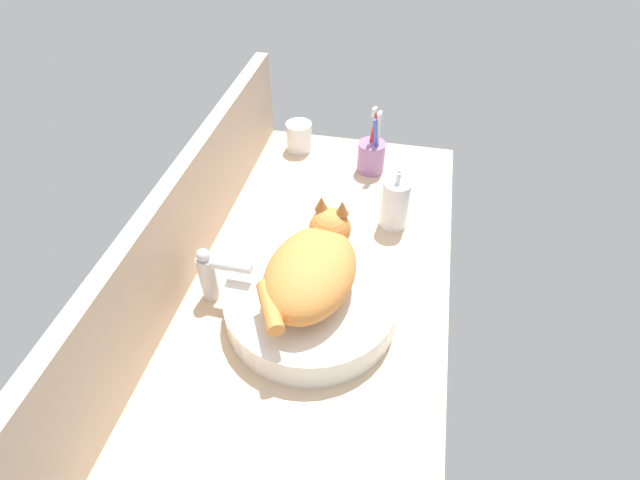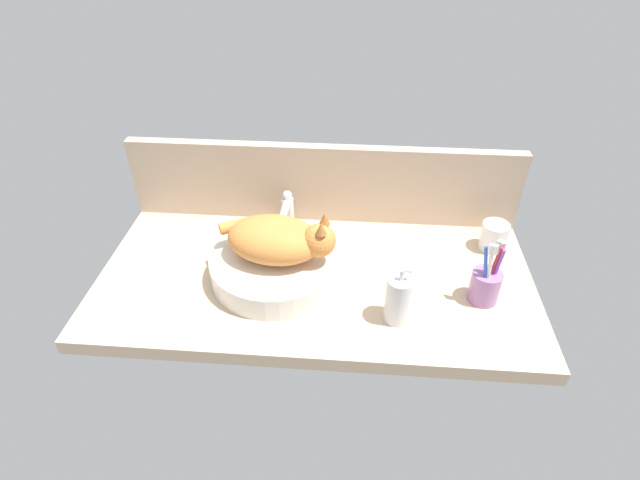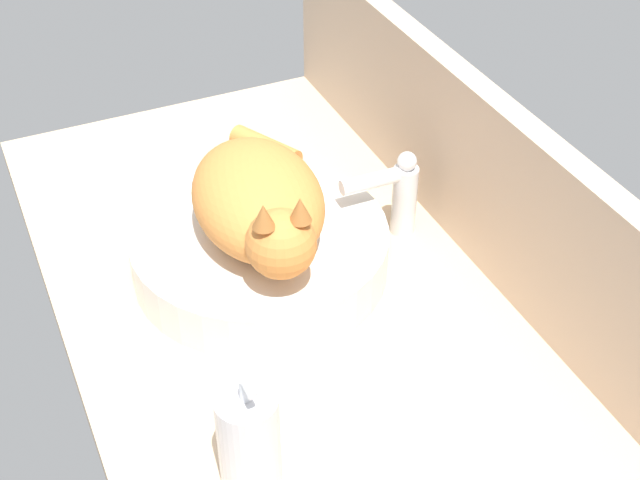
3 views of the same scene
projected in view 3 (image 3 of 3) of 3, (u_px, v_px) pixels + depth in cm
name	position (u px, v px, depth cm)	size (l,w,h in cm)	color
ground_plane	(302.00, 324.00, 118.88)	(118.37, 59.56, 4.00)	#D1B28E
backsplash_panel	(493.00, 185.00, 118.84)	(118.37, 3.60, 24.86)	tan
sink_basin	(260.00, 250.00, 122.48)	(35.25, 35.25, 6.74)	silver
cat	(261.00, 202.00, 115.76)	(31.86, 20.02, 14.00)	orange
faucet	(398.00, 192.00, 126.47)	(3.60, 11.82, 13.60)	silver
soap_dispenser	(249.00, 439.00, 93.36)	(6.70, 6.70, 15.99)	silver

